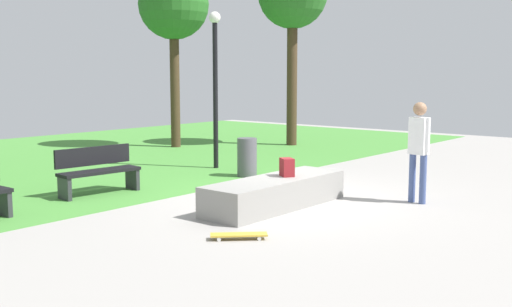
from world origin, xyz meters
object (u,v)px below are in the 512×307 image
(concrete_ledge, at_px, (276,193))
(backpack_on_ledge, at_px, (287,167))
(skateboard_by_ledge, at_px, (239,235))
(park_bench_far_left, at_px, (98,169))
(skater_performing_trick, at_px, (419,144))
(lamp_post, at_px, (215,73))
(tree_tall_oak, at_px, (174,7))
(trash_bin, at_px, (247,157))

(concrete_ledge, bearing_deg, backpack_on_ledge, -5.83)
(skateboard_by_ledge, distance_m, park_bench_far_left, 4.32)
(skater_performing_trick, relative_size, lamp_post, 0.48)
(concrete_ledge, relative_size, skateboard_by_ledge, 4.21)
(skateboard_by_ledge, height_order, tree_tall_oak, tree_tall_oak)
(tree_tall_oak, distance_m, lamp_post, 5.09)
(skateboard_by_ledge, relative_size, tree_tall_oak, 0.13)
(trash_bin, bearing_deg, lamp_post, 72.10)
(backpack_on_ledge, distance_m, skateboard_by_ledge, 2.48)
(backpack_on_ledge, relative_size, skateboard_by_ledge, 0.45)
(tree_tall_oak, distance_m, trash_bin, 7.27)
(park_bench_far_left, xyz_separation_m, tree_tall_oak, (6.21, 4.54, 3.90))
(concrete_ledge, height_order, trash_bin, trash_bin)
(skateboard_by_ledge, bearing_deg, backpack_on_ledge, 20.78)
(tree_tall_oak, bearing_deg, skateboard_by_ledge, -128.20)
(lamp_post, bearing_deg, skater_performing_trick, -96.67)
(skater_performing_trick, height_order, tree_tall_oak, tree_tall_oak)
(concrete_ledge, xyz_separation_m, tree_tall_oak, (4.94, 7.90, 4.13))
(park_bench_far_left, relative_size, trash_bin, 1.87)
(skater_performing_trick, bearing_deg, backpack_on_ledge, 133.92)
(skater_performing_trick, bearing_deg, trash_bin, 87.23)
(skateboard_by_ledge, bearing_deg, skater_performing_trick, -12.29)
(park_bench_far_left, height_order, tree_tall_oak, tree_tall_oak)
(concrete_ledge, bearing_deg, trash_bin, 49.40)
(skater_performing_trick, xyz_separation_m, tree_tall_oak, (3.02, 9.63, 3.31))
(skater_performing_trick, relative_size, skateboard_by_ledge, 2.55)
(skater_performing_trick, distance_m, tree_tall_oak, 10.62)
(backpack_on_ledge, height_order, park_bench_far_left, park_bench_far_left)
(skateboard_by_ledge, distance_m, trash_bin, 5.31)
(concrete_ledge, distance_m, trash_bin, 3.27)
(skater_performing_trick, distance_m, lamp_post, 5.79)
(backpack_on_ledge, distance_m, trash_bin, 3.12)
(concrete_ledge, distance_m, skater_performing_trick, 2.71)
(park_bench_far_left, bearing_deg, skateboard_by_ledge, -99.31)
(concrete_ledge, xyz_separation_m, skater_performing_trick, (1.92, -1.73, 0.82))
(tree_tall_oak, height_order, lamp_post, tree_tall_oak)
(skater_performing_trick, bearing_deg, tree_tall_oak, 72.58)
(backpack_on_ledge, bearing_deg, trash_bin, -1.69)
(skater_performing_trick, height_order, park_bench_far_left, skater_performing_trick)
(tree_tall_oak, xyz_separation_m, lamp_post, (-2.36, -4.01, -2.05))
(concrete_ledge, height_order, skateboard_by_ledge, concrete_ledge)
(park_bench_far_left, height_order, trash_bin, park_bench_far_left)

